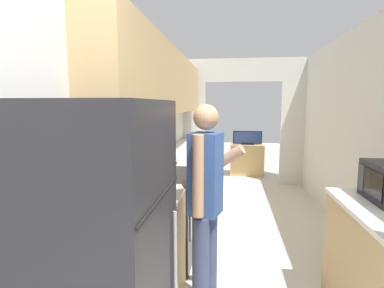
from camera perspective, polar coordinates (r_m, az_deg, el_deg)
wall_left at (r=3.39m, az=-8.43°, el=6.56°), size 0.38×7.83×2.50m
wall_far_with_doorway at (r=6.10m, az=9.60°, el=5.79°), size 2.80×0.06×2.50m
counter_left at (r=4.26m, az=-2.06°, el=-8.08°), size 0.62×4.20×0.91m
refrigerator at (r=1.69m, az=-17.67°, el=-20.78°), size 0.70×0.78×1.62m
range_oven at (r=3.20m, az=-5.45°, el=-13.43°), size 0.66×0.77×1.05m
person at (r=2.26m, az=2.56°, el=-11.71°), size 0.52×0.44×1.61m
tv_cabinet at (r=6.96m, az=10.39°, el=-2.93°), size 0.75×0.42×0.70m
television at (r=6.85m, az=10.51°, el=1.14°), size 0.64×0.16×0.31m
knife at (r=3.63m, az=-2.96°, el=-3.40°), size 0.09×0.33×0.02m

